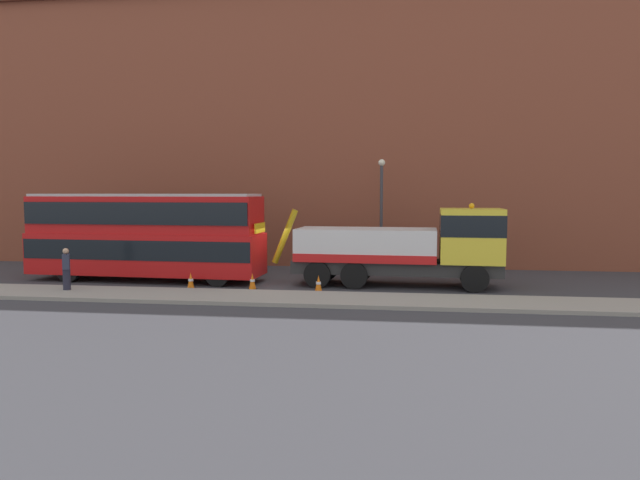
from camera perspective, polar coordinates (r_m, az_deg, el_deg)
ground_plane at (r=26.74m, az=-4.03°, el=-4.20°), size 120.00×120.00×0.00m
near_kerb at (r=22.69m, az=-6.21°, el=-5.62°), size 60.00×2.80×0.15m
building_facade at (r=33.19m, az=-1.72°, el=11.51°), size 60.00×1.50×16.00m
recovery_tow_truck at (r=25.77m, az=8.50°, el=-0.63°), size 10.20×3.05×3.67m
double_decker_bus at (r=28.28m, az=-16.69°, el=0.65°), size 11.13×3.05×4.06m
pedestrian_onlooker at (r=25.93m, az=-23.57°, el=-2.66°), size 0.40×0.47×1.71m
traffic_cone_near_bus at (r=25.50m, az=-12.53°, el=-3.96°), size 0.36×0.36×0.72m
traffic_cone_midway at (r=24.90m, az=-6.63°, el=-4.08°), size 0.36×0.36×0.72m
traffic_cone_near_truck at (r=24.06m, az=-0.15°, el=-4.36°), size 0.36×0.36×0.72m
street_lamp at (r=30.33m, az=6.02°, el=3.43°), size 0.36×0.36×5.83m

